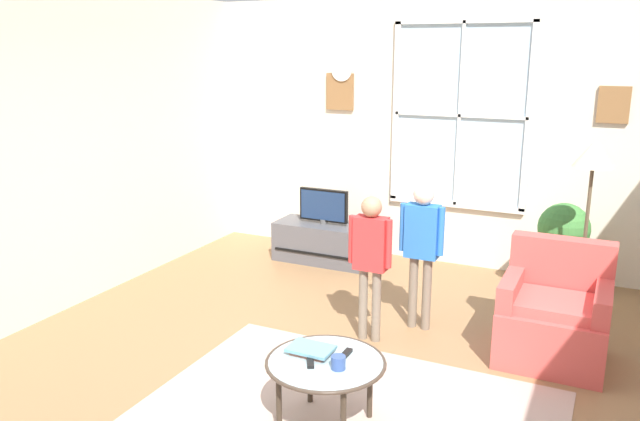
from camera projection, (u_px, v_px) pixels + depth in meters
name	position (u px, v px, depth m)	size (l,w,h in m)	color
ground_plane	(327.00, 394.00, 4.34)	(6.05, 6.68, 0.02)	olive
back_wall	(452.00, 133.00, 6.70)	(5.45, 0.17, 2.80)	beige
side_wall_left	(16.00, 160.00, 5.16)	(0.12, 6.08, 2.80)	beige
area_rug	(344.00, 419.00, 4.03)	(2.60, 1.94, 0.01)	tan
tv_stand	(324.00, 242.00, 6.98)	(1.06, 0.47, 0.43)	#4C4C51
television	(324.00, 206.00, 6.88)	(0.55, 0.08, 0.38)	#4C4C4C
armchair	(554.00, 317.00, 4.78)	(0.76, 0.74, 0.87)	#D14C47
coffee_table	(326.00, 365.00, 3.86)	(0.74, 0.74, 0.45)	#99B2B7
book_stack	(311.00, 350.00, 3.94)	(0.28, 0.19, 0.04)	#915344
cup	(338.00, 362.00, 3.75)	(0.09, 0.09, 0.08)	#334C8C
remote_near_books	(310.00, 362.00, 3.82)	(0.04, 0.14, 0.02)	black
remote_near_cup	(345.00, 354.00, 3.92)	(0.04, 0.14, 0.02)	black
person_red_shirt	(371.00, 252.00, 4.96)	(0.36, 0.16, 1.18)	#726656
person_blue_shirt	(422.00, 240.00, 5.17)	(0.37, 0.17, 1.23)	#726656
potted_plant_by_window	(563.00, 240.00, 5.89)	(0.47, 0.47, 0.90)	#4C565B
floor_lamp	(592.00, 172.00, 5.16)	(0.32, 0.32, 1.57)	black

